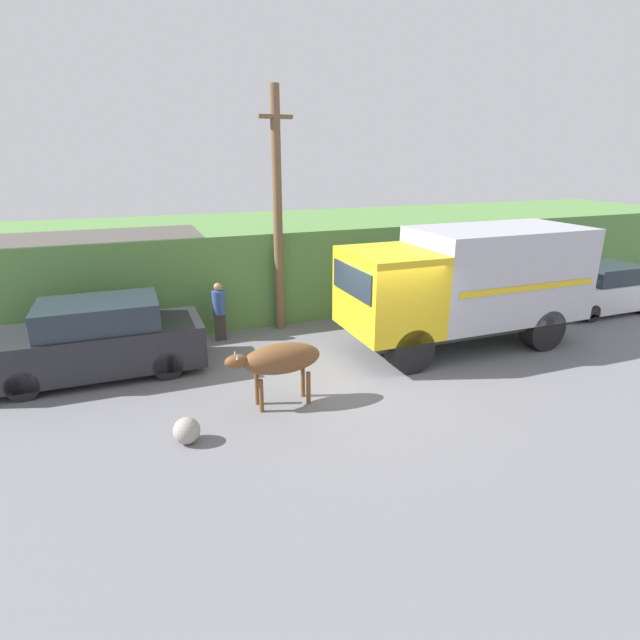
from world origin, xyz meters
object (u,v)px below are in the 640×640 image
parked_suv (98,340)px  utility_pole (278,211)px  cargo_truck (469,282)px  pedestrian_on_hill (219,309)px  hatchback_car (602,289)px  roadside_rock (187,431)px  brown_cow (280,360)px

parked_suv → utility_pole: bearing=21.9°
cargo_truck → pedestrian_on_hill: size_ratio=3.99×
hatchback_car → roadside_rock: size_ratio=7.70×
hatchback_car → utility_pole: (-10.04, 2.13, 2.63)m
cargo_truck → utility_pole: bearing=146.3°
parked_suv → hatchback_car: bearing=1.0°
brown_cow → roadside_rock: 2.22m
cargo_truck → utility_pole: utility_pole is taller
cargo_truck → utility_pole: 5.38m
parked_suv → roadside_rock: size_ratio=9.79×
pedestrian_on_hill → hatchback_car: bearing=178.5°
pedestrian_on_hill → utility_pole: 3.09m
roadside_rock → utility_pole: bearing=58.0°
brown_cow → parked_suv: bearing=138.7°
utility_pole → roadside_rock: utility_pole is taller
pedestrian_on_hill → utility_pole: bearing=-162.1°
pedestrian_on_hill → roadside_rock: size_ratio=3.38×
brown_cow → hatchback_car: size_ratio=0.53×
parked_suv → cargo_truck: bearing=-6.3°
brown_cow → parked_suv: 4.44m
roadside_rock → brown_cow: bearing=21.8°
brown_cow → hatchback_car: bearing=10.4°
cargo_truck → roadside_rock: cargo_truck is taller
brown_cow → hatchback_car: (11.39, 2.36, -0.25)m
cargo_truck → brown_cow: size_ratio=3.31×
utility_pole → parked_suv: bearing=-161.0°
roadside_rock → hatchback_car: bearing=13.2°
cargo_truck → roadside_rock: 7.87m
parked_suv → brown_cow: bearing=-37.1°
brown_cow → pedestrian_on_hill: bearing=94.9°
cargo_truck → brown_cow: (-5.46, -1.42, -0.75)m
utility_pole → roadside_rock: (-3.29, -5.27, -3.12)m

